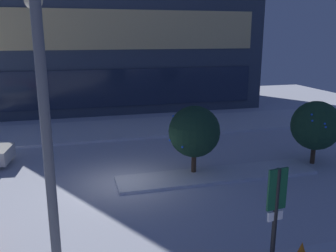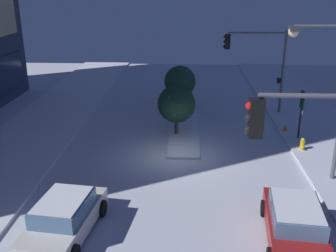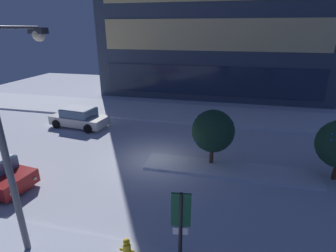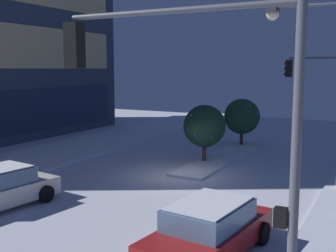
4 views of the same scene
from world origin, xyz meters
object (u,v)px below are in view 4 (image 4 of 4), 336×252
Objects in this scene: traffic_light_corner_near_right at (329,87)px; street_lamp_arched at (325,77)px; decorated_tree_left_of_median at (242,116)px; traffic_light_corner_near_left at (193,103)px; decorated_tree_median at (204,126)px; car_near at (209,230)px.

traffic_light_corner_near_right is 10.47m from street_lamp_arched.
traffic_light_corner_near_right reaches higher than decorated_tree_left_of_median.
traffic_light_corner_near_right is 17.77m from traffic_light_corner_near_left.
traffic_light_corner_near_right reaches higher than decorated_tree_median.
decorated_tree_left_of_median is (11.78, 6.61, -2.88)m from street_lamp_arched.
decorated_tree_left_of_median is (6.13, -0.09, -0.10)m from decorated_tree_median.
decorated_tree_left_of_median is at bearing -74.88° from traffic_light_corner_near_left.
street_lamp_arched is at bearing 96.03° from traffic_light_corner_near_right.
car_near is 4.66m from traffic_light_corner_near_left.
traffic_light_corner_near_right is 0.92× the size of traffic_light_corner_near_left.
traffic_light_corner_near_left is at bearing 88.90° from traffic_light_corner_near_right.
traffic_light_corner_near_left is 0.88× the size of street_lamp_arched.
street_lamp_arched reaches higher than decorated_tree_left_of_median.
traffic_light_corner_near_left reaches higher than decorated_tree_left_of_median.
street_lamp_arched is at bearing -18.78° from car_near.
street_lamp_arched reaches higher than decorated_tree_median.
decorated_tree_median is 6.13m from decorated_tree_left_of_median.
traffic_light_corner_near_left reaches higher than traffic_light_corner_near_right.
street_lamp_arched is (4.64, -2.17, 4.08)m from car_near.
car_near is at bearing 85.91° from traffic_light_corner_near_right.
traffic_light_corner_near_left is 7.53m from street_lamp_arched.
street_lamp_arched is at bearing -101.02° from traffic_light_corner_near_left.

